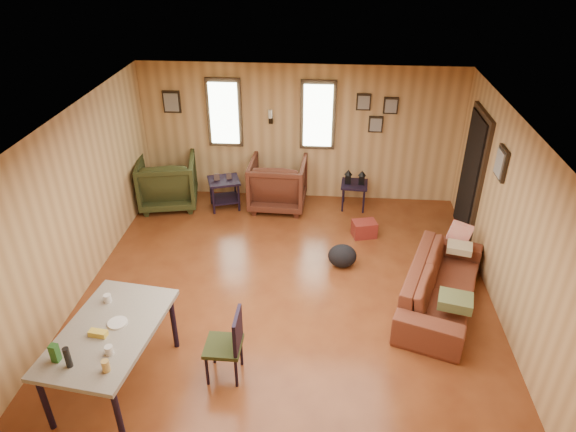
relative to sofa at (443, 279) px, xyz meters
The scene contains 11 objects.
room 2.03m from the sofa, behind, with size 5.54×6.04×2.44m.
sofa is the anchor object (origin of this frame).
recliner_brown 3.46m from the sofa, 133.46° to the left, with size 0.94×0.88×0.97m, color #4B2216.
recliner_green 4.93m from the sofa, 150.76° to the left, with size 0.96×0.90×0.98m, color #2D3216.
end_table 4.07m from the sofa, 144.23° to the left, with size 0.65×0.62×0.66m.
side_table 2.77m from the sofa, 112.32° to the left, with size 0.48×0.48×0.72m.
cooler 1.87m from the sofa, 119.28° to the left, with size 0.42×0.34×0.26m.
backpack 1.49m from the sofa, 149.38° to the left, with size 0.43×0.33×0.36m.
sofa_pillows 0.25m from the sofa, 31.23° to the left, with size 0.74×1.72×0.35m.
dining_table 4.08m from the sofa, 155.85° to the right, with size 1.10×1.63×1.00m.
dining_chair 2.90m from the sofa, 150.39° to the right, with size 0.40×0.40×0.87m.
Camera 1 is at (0.47, -5.39, 4.41)m, focal length 32.00 mm.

